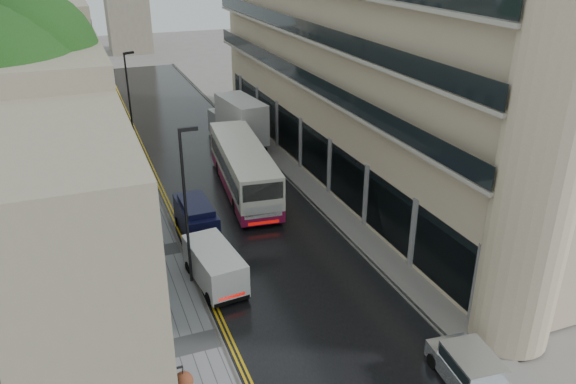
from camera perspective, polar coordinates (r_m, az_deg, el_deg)
road at (r=39.97m, az=-6.81°, el=1.00°), size 9.00×85.00×0.02m
left_sidewalk at (r=39.08m, az=-15.12°, el=-0.18°), size 2.70×85.00×0.12m
right_sidewalk at (r=41.48m, az=0.40°, el=2.14°), size 1.80×85.00×0.12m
old_shop_row at (r=39.41m, az=-21.76°, el=8.33°), size 4.50×56.00×12.00m
modern_block at (r=40.13m, az=7.89°, el=11.55°), size 8.00×40.00×14.00m
tree_far at (r=42.40m, az=-25.62°, el=9.03°), size 9.24×9.24×12.46m
cream_bus at (r=34.63m, az=-5.47°, el=0.20°), size 3.85×11.95×3.20m
white_lorry at (r=44.58m, az=-5.47°, el=6.37°), size 3.23×8.01×4.09m
white_van at (r=26.57m, az=-8.04°, el=-9.48°), size 2.32×4.55×1.98m
navy_van at (r=31.15m, az=-10.12°, el=-3.96°), size 1.80×4.41×2.24m
pedestrian at (r=29.34m, az=-13.18°, el=-6.54°), size 0.71×0.58×1.67m
lamp_post_near at (r=26.84m, az=-10.35°, el=-1.76°), size 0.89×0.21×7.91m
lamp_post_far at (r=45.84m, az=-15.77°, el=8.62°), size 0.88×0.54×7.81m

